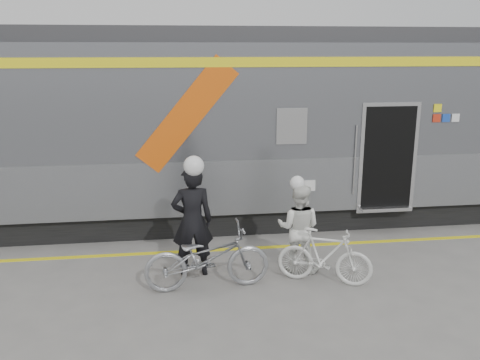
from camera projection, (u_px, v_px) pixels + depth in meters
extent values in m
plane|color=slate|center=(276.00, 302.00, 7.62)|extent=(90.00, 90.00, 0.00)
cube|color=black|center=(266.00, 203.00, 11.67)|extent=(24.00, 2.70, 0.50)
cube|color=#9EA0A5|center=(266.00, 169.00, 11.46)|extent=(24.00, 3.00, 1.10)
cube|color=slate|center=(267.00, 95.00, 11.05)|extent=(24.00, 3.00, 2.20)
cube|color=#38383A|center=(268.00, 36.00, 10.73)|extent=(24.00, 2.64, 0.30)
cube|color=yellow|center=(283.00, 62.00, 9.41)|extent=(24.00, 0.02, 0.18)
cube|color=#DF560D|center=(187.00, 115.00, 9.42)|extent=(1.96, 0.01, 2.19)
cube|color=black|center=(292.00, 126.00, 9.74)|extent=(0.55, 0.02, 0.65)
cube|color=black|center=(384.00, 157.00, 10.37)|extent=(1.05, 0.45, 2.10)
cube|color=silver|center=(388.00, 159.00, 10.17)|extent=(1.20, 0.02, 2.25)
cylinder|color=silver|center=(355.00, 160.00, 10.06)|extent=(0.04, 0.04, 1.40)
cube|color=silver|center=(385.00, 208.00, 10.39)|extent=(1.05, 0.25, 0.06)
cube|color=yellow|center=(438.00, 108.00, 10.04)|extent=(0.16, 0.01, 0.16)
cube|color=red|center=(437.00, 118.00, 10.09)|extent=(0.16, 0.01, 0.16)
cube|color=#1B46B2|center=(446.00, 118.00, 10.11)|extent=(0.16, 0.01, 0.16)
cube|color=silver|center=(456.00, 118.00, 10.14)|extent=(0.16, 0.01, 0.16)
cube|color=silver|center=(310.00, 186.00, 10.09)|extent=(0.22, 0.01, 0.22)
cube|color=yellow|center=(254.00, 248.00, 9.68)|extent=(24.00, 0.12, 0.01)
imported|color=black|center=(192.00, 221.00, 8.35)|extent=(0.71, 0.49, 1.88)
imported|color=#999BA0|center=(207.00, 258.00, 7.95)|extent=(2.01, 0.82, 1.04)
imported|color=white|center=(299.00, 228.00, 8.56)|extent=(0.91, 0.82, 1.52)
imported|color=silver|center=(325.00, 256.00, 8.15)|extent=(1.58, 1.01, 0.92)
sphere|color=white|center=(191.00, 156.00, 8.07)|extent=(0.33, 0.33, 0.33)
sphere|color=white|center=(300.00, 177.00, 8.34)|extent=(0.24, 0.24, 0.24)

